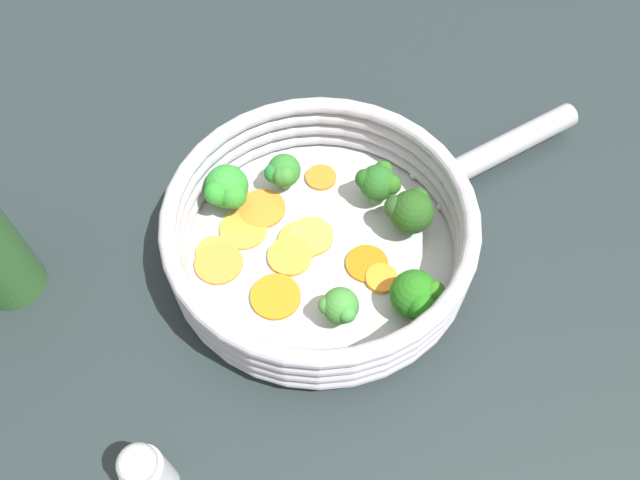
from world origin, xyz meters
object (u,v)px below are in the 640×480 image
Objects in this scene: carrot_slice_2 at (382,278)px; broccoli_floret_2 at (378,182)px; carrot_slice_6 at (244,229)px; carrot_slice_10 at (300,242)px; carrot_slice_0 at (219,263)px; skillet at (320,251)px; carrot_slice_9 at (276,297)px; broccoli_floret_4 at (340,307)px; broccoli_floret_5 at (227,189)px; carrot_slice_3 at (311,236)px; carrot_slice_7 at (262,209)px; carrot_slice_8 at (321,177)px; carrot_slice_1 at (214,252)px; broccoli_floret_0 at (418,297)px; broccoli_floret_1 at (410,210)px; carrot_slice_4 at (290,257)px; carrot_slice_5 at (368,260)px; salt_shaker at (147,473)px; broccoli_floret_3 at (283,172)px.

broccoli_floret_2 reaches higher than carrot_slice_2.
carrot_slice_6 is 1.05× the size of carrot_slice_10.
carrot_slice_6 is at bearing 84.00° from carrot_slice_0.
skillet is 5.81× the size of carrot_slice_9.
broccoli_floret_4 reaches higher than carrot_slice_10.
broccoli_floret_5 is at bearing 172.70° from carrot_slice_2.
carrot_slice_2 is 0.08m from carrot_slice_3.
carrot_slice_8 is (0.04, 0.06, -0.00)m from carrot_slice_7.
carrot_slice_7 is at bearing 81.51° from carrot_slice_0.
broccoli_floret_5 is (-0.01, 0.06, 0.03)m from carrot_slice_1.
carrot_slice_10 is 0.94× the size of broccoli_floret_0.
carrot_slice_6 is 0.89× the size of broccoli_floret_1.
carrot_slice_2 is at bearing -93.05° from broccoli_floret_1.
carrot_slice_4 is 0.02m from carrot_slice_10.
carrot_slice_7 is (-0.05, 0.04, -0.00)m from carrot_slice_4.
broccoli_floret_2 reaches higher than carrot_slice_3.
skillet is 0.08m from carrot_slice_6.
broccoli_floret_1 is at bearing -29.61° from broccoli_floret_2.
carrot_slice_5 is at bearing 46.74° from carrot_slice_9.
salt_shaker reaches higher than carrot_slice_6.
broccoli_floret_2 is (0.05, 0.14, 0.03)m from carrot_slice_9.
carrot_slice_1 is 0.75× the size of carrot_slice_6.
broccoli_floret_5 is at bearing -154.26° from broccoli_floret_2.
carrot_slice_7 is at bearing 167.72° from carrot_slice_2.
carrot_slice_3 is at bearing 86.41° from carrot_slice_9.
carrot_slice_3 is 0.03m from carrot_slice_4.
broccoli_floret_3 is (-0.09, -0.02, -0.00)m from broccoli_floret_2.
carrot_slice_5 is 0.86× the size of broccoli_floret_0.
carrot_slice_5 is 0.95× the size of broccoli_floret_4.
skillet is 8.96× the size of carrot_slice_2.
carrot_slice_4 is at bearing -172.93° from carrot_slice_2.
carrot_slice_4 is at bearing -118.57° from broccoli_floret_2.
carrot_slice_9 is at bearing -41.76° from broccoli_floret_5.
broccoli_floret_1 is 1.28× the size of broccoli_floret_3.
carrot_slice_6 is (-0.13, -0.01, -0.00)m from carrot_slice_5.
carrot_slice_2 is at bearing -4.98° from carrot_slice_10.
broccoli_floret_3 is at bearing -140.18° from carrot_slice_8.
carrot_slice_5 is (0.14, 0.05, 0.00)m from carrot_slice_1.
broccoli_floret_0 reaches higher than carrot_slice_1.
carrot_slice_2 is 0.26m from salt_shaker.
carrot_slice_9 is (0.01, -0.04, -0.00)m from carrot_slice_4.
skillet is 0.10m from broccoli_floret_1.
carrot_slice_7 is 0.15m from broccoli_floret_1.
carrot_slice_1 is 0.20m from broccoli_floret_0.
carrot_slice_10 is at bearing 82.19° from carrot_slice_4.
carrot_slice_6 is at bearing -103.43° from broccoli_floret_3.
carrot_slice_2 is at bearing -7.30° from broccoli_floret_5.
carrot_slice_8 is (-0.01, 0.10, -0.00)m from carrot_slice_4.
carrot_slice_8 is at bearing 95.29° from carrot_slice_4.
broccoli_floret_2 is (0.11, 0.13, 0.03)m from carrot_slice_0.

